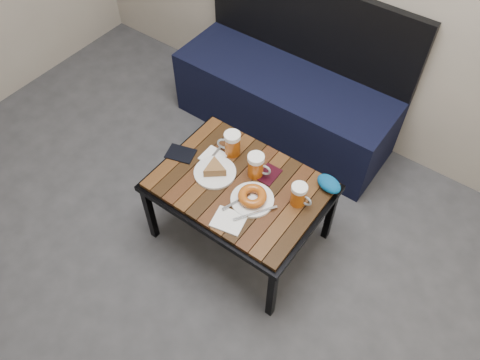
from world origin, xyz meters
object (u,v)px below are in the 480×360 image
Objects in this scene: bench at (286,97)px; plate_pie at (215,170)px; knit_pouch at (329,184)px; passport_burgundy at (269,174)px; beer_mug_centre at (256,166)px; beer_mug_right at (299,195)px; plate_bagel at (252,198)px; beer_mug_left at (232,144)px; cafe_table at (240,189)px; passport_navy at (181,154)px.

bench is 6.65× the size of plate_pie.
passport_burgundy is at bearing -159.38° from knit_pouch.
plate_pie is (-0.17, -0.12, -0.04)m from beer_mug_centre.
beer_mug_right is at bearing -18.29° from beer_mug_centre.
plate_bagel is (-0.18, -0.12, -0.04)m from beer_mug_right.
plate_pie reaches higher than knit_pouch.
beer_mug_left reaches higher than beer_mug_centre.
beer_mug_centre is at bearing -148.24° from passport_burgundy.
knit_pouch is at bearing 10.00° from beer_mug_centre.
beer_mug_right is at bearing 33.14° from plate_bagel.
bench reaches higher than knit_pouch.
beer_mug_centre is (0.18, -0.05, -0.00)m from beer_mug_left.
passport_burgundy is (-0.03, 0.18, -0.02)m from plate_bagel.
beer_mug_centre is at bearing 176.43° from beer_mug_right.
cafe_table is 6.93× the size of beer_mug_right.
beer_mug_centre is (0.30, -0.77, 0.27)m from bench.
passport_navy is 1.15× the size of passport_burgundy.
plate_bagel reaches higher than passport_navy.
passport_navy reaches higher than cafe_table.
plate_pie is at bearing -153.01° from knit_pouch.
passport_navy is (-0.47, 0.03, -0.02)m from plate_bagel.
bench is 1.01m from beer_mug_right.
cafe_table is 3.28× the size of plate_bagel.
cafe_table is at bearing -123.37° from passport_burgundy.
bench is 0.84m from passport_burgundy.
knit_pouch reaches higher than passport_burgundy.
bench is 0.92m from cafe_table.
cafe_table is 3.99× the size of plate_pie.
cafe_table is at bearing -72.71° from bench.
plate_pie is at bearing -166.06° from beer_mug_right.
beer_mug_left reaches higher than knit_pouch.
plate_pie is at bearing 72.97° from beer_mug_left.
plate_pie is at bearing -171.29° from cafe_table.
bench reaches higher than cafe_table.
passport_burgundy is (0.22, 0.15, -0.02)m from plate_pie.
beer_mug_left is at bearing -169.79° from knit_pouch.
bench is at bearing -103.17° from beer_mug_left.
knit_pouch reaches higher than cafe_table.
beer_mug_right reaches higher than passport_navy.
plate_bagel is (0.08, -0.14, -0.04)m from beer_mug_centre.
plate_pie is 0.22m from passport_navy.
bench is 1.67× the size of cafe_table.
beer_mug_right is 0.18m from knit_pouch.
beer_mug_centre is 0.63× the size of plate_pie.
beer_mug_left reaches higher than plate_pie.
plate_bagel is 2.06× the size of passport_burgundy.
bench is at bearing 114.65° from passport_burgundy.
bench is 0.92m from plate_pie.
beer_mug_right is 0.47× the size of plate_bagel.
beer_mug_left is 0.64× the size of plate_pie.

